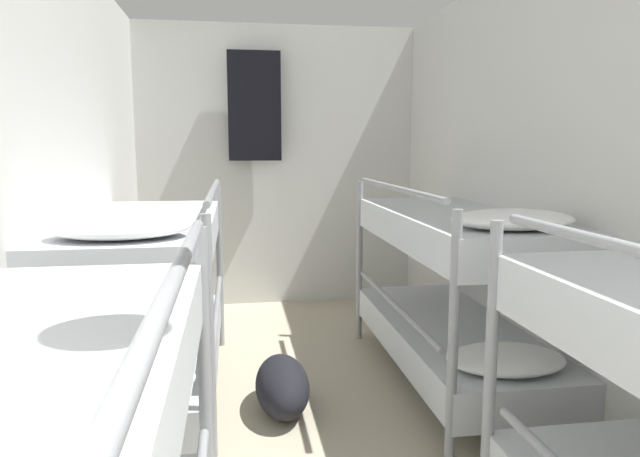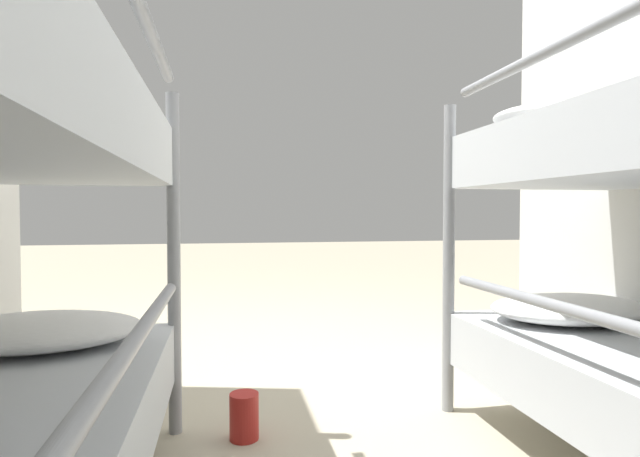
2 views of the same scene
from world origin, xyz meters
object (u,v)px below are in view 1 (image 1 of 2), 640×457
(hanging_coat, at_px, (254,106))
(bunk_stack_left_far, at_px, (149,297))
(bunk_stack_right_far, at_px, (455,285))
(duffel_bag, at_px, (282,386))

(hanging_coat, bearing_deg, bunk_stack_left_far, -108.76)
(bunk_stack_right_far, relative_size, duffel_bag, 3.21)
(bunk_stack_left_far, height_order, bunk_stack_right_far, same)
(bunk_stack_left_far, bearing_deg, duffel_bag, -11.65)
(bunk_stack_left_far, distance_m, bunk_stack_right_far, 1.69)
(bunk_stack_left_far, relative_size, hanging_coat, 2.03)
(bunk_stack_left_far, relative_size, bunk_stack_right_far, 1.00)
(bunk_stack_right_far, distance_m, duffel_bag, 1.12)
(bunk_stack_left_far, bearing_deg, hanging_coat, 71.24)
(bunk_stack_left_far, xyz_separation_m, bunk_stack_right_far, (1.69, 0.00, 0.00))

